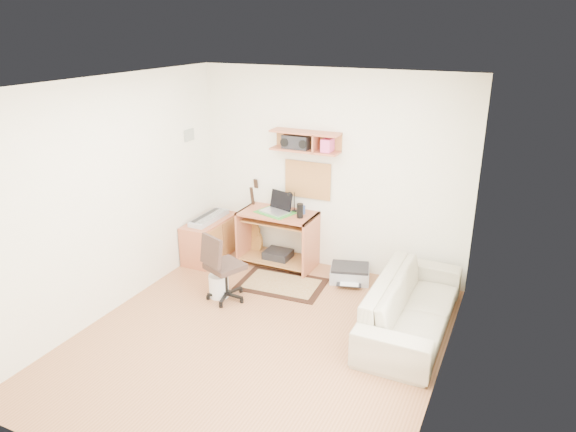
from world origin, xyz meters
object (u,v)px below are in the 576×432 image
at_px(task_chair, 225,266).
at_px(cabinet, 210,239).
at_px(desk, 278,239).
at_px(printer, 350,274).
at_px(sofa, 413,297).

relative_size(task_chair, cabinet, 0.95).
relative_size(desk, printer, 2.05).
distance_m(desk, task_chair, 1.12).
bearing_deg(printer, task_chair, -153.61).
height_order(cabinet, sofa, sofa).
distance_m(task_chair, cabinet, 1.26).
height_order(desk, cabinet, desk).
bearing_deg(cabinet, sofa, -12.51).
bearing_deg(task_chair, sofa, 29.57).
relative_size(printer, sofa, 0.25).
xyz_separation_m(desk, sofa, (2.00, -0.83, 0.00)).
distance_m(task_chair, printer, 1.63).
distance_m(printer, sofa, 1.28).
bearing_deg(sofa, desk, 67.38).
xyz_separation_m(cabinet, printer, (2.00, 0.14, -0.19)).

